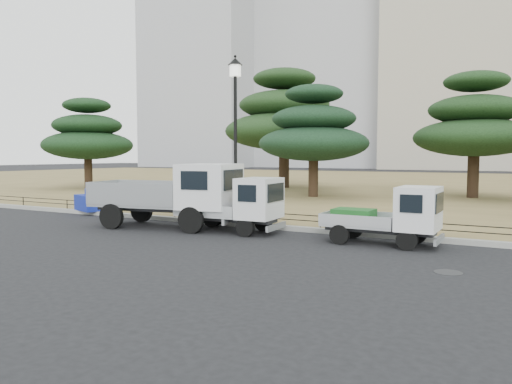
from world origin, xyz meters
The scene contains 16 objects.
ground centered at (0.00, 0.00, 0.00)m, with size 220.00×220.00×0.00m, color black.
lawn centered at (0.00, 30.60, 0.07)m, with size 120.00×56.00×0.15m, color olive.
curb centered at (0.00, 2.60, 0.08)m, with size 120.00×0.25×0.16m, color gray.
truck_large centered at (-2.82, 1.22, 1.24)m, with size 5.38×2.85×2.23m.
truck_kei_front centered at (-0.40, 1.38, 0.90)m, with size 3.47×1.63×1.80m.
truck_kei_rear centered at (4.55, 1.52, 0.83)m, with size 3.19×1.40×1.67m.
street_lamp centered at (-1.34, 2.90, 4.08)m, with size 0.52×0.52×5.81m.
pipe_fence centered at (0.00, 2.75, 0.44)m, with size 38.00×0.04×0.40m.
tarp_pile centered at (-8.48, 2.82, 0.53)m, with size 1.71×1.49×0.96m.
manhole centered at (6.50, -1.20, 0.01)m, with size 0.60×0.60×0.01m, color #2D2D30.
pine_west_far centered at (-20.03, 13.18, 3.87)m, with size 6.39×6.39×6.45m.
pine_west_near centered at (-7.88, 20.49, 5.11)m, with size 8.60×8.60×8.60m.
pine_center_left centered at (-2.91, 14.02, 3.81)m, with size 6.24×6.24×6.34m.
pine_center_right centered at (5.15, 17.68, 4.18)m, with size 6.56×6.56×6.96m.
tower_far_west centered at (-55.00, 80.00, 32.50)m, with size 24.00×20.00×65.00m, color #A0A0A5.
tower_center_left centered at (-5.00, 85.00, 27.50)m, with size 22.00×20.00×55.00m, color #AAA08C.
Camera 1 is at (7.99, -12.44, 2.52)m, focal length 35.00 mm.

